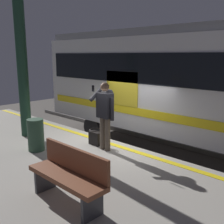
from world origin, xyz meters
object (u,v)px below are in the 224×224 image
object	(u,v)px
passenger	(105,111)
bench	(69,174)
handbag	(96,138)
station_column	(22,66)
trash_bin	(36,135)
train_carriage	(203,82)

from	to	relation	value
passenger	bench	bearing A→B (deg)	121.88
handbag	bench	size ratio (longest dim) A/B	0.27
station_column	trash_bin	size ratio (longest dim) A/B	5.09
handbag	trash_bin	distance (m)	1.56
bench	trash_bin	distance (m)	2.73
passenger	station_column	bearing A→B (deg)	16.33
bench	train_carriage	bearing A→B (deg)	-87.00
train_carriage	station_column	world-z (taller)	station_column
bench	station_column	bearing A→B (deg)	-19.56
passenger	bench	world-z (taller)	passenger
handbag	bench	xyz separation A→B (m)	(-1.81, 2.26, 0.29)
bench	trash_bin	size ratio (longest dim) A/B	1.93
train_carriage	station_column	distance (m)	5.35
train_carriage	handbag	world-z (taller)	train_carriage
handbag	trash_bin	xyz separation A→B (m)	(0.76, 1.35, 0.21)
train_carriage	bench	bearing A→B (deg)	93.00
handbag	station_column	distance (m)	2.97
handbag	station_column	world-z (taller)	station_column
train_carriage	station_column	size ratio (longest dim) A/B	2.83
station_column	trash_bin	world-z (taller)	station_column
passenger	trash_bin	distance (m)	1.86
passenger	handbag	distance (m)	0.94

